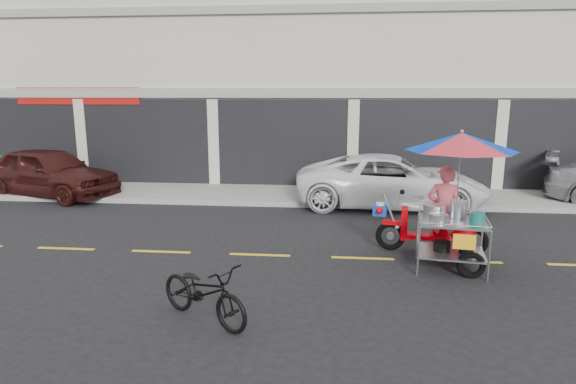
# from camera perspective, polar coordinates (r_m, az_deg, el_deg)

# --- Properties ---
(ground) EXTENTS (90.00, 90.00, 0.00)m
(ground) POSITION_cam_1_polar(r_m,az_deg,el_deg) (9.45, 8.82, -7.77)
(ground) COLOR black
(sidewalk) EXTENTS (45.00, 3.00, 0.15)m
(sidewalk) POSITION_cam_1_polar(r_m,az_deg,el_deg) (14.72, 7.67, -0.32)
(sidewalk) COLOR gray
(sidewalk) RESTS_ON ground
(shophouse_block) EXTENTS (36.00, 8.11, 10.40)m
(shophouse_block) POSITION_cam_1_polar(r_m,az_deg,el_deg) (19.80, 15.92, 14.55)
(shophouse_block) COLOR beige
(shophouse_block) RESTS_ON ground
(centerline) EXTENTS (42.00, 0.10, 0.01)m
(centerline) POSITION_cam_1_polar(r_m,az_deg,el_deg) (9.45, 8.82, -7.75)
(centerline) COLOR gold
(centerline) RESTS_ON ground
(maroon_sedan) EXTENTS (4.75, 3.01, 1.51)m
(maroon_sedan) POSITION_cam_1_polar(r_m,az_deg,el_deg) (16.25, -26.44, 2.12)
(maroon_sedan) COLOR #34110F
(maroon_sedan) RESTS_ON ground
(white_pickup) EXTENTS (5.32, 2.69, 1.44)m
(white_pickup) POSITION_cam_1_polar(r_m,az_deg,el_deg) (13.58, 12.17, 1.27)
(white_pickup) COLOR white
(white_pickup) RESTS_ON ground
(near_bicycle) EXTENTS (1.69, 1.38, 0.87)m
(near_bicycle) POSITION_cam_1_polar(r_m,az_deg,el_deg) (6.88, -9.94, -11.59)
(near_bicycle) COLOR black
(near_bicycle) RESTS_ON ground
(food_vendor_rig) EXTENTS (2.50, 2.25, 2.51)m
(food_vendor_rig) POSITION_cam_1_polar(r_m,az_deg,el_deg) (9.21, 18.87, 1.39)
(food_vendor_rig) COLOR black
(food_vendor_rig) RESTS_ON ground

